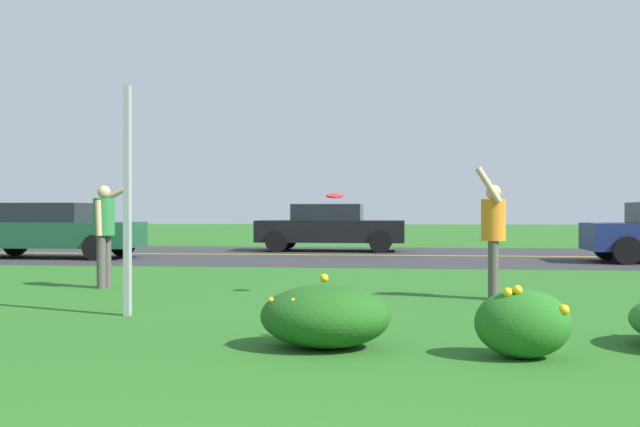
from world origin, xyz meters
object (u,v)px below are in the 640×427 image
(person_thrower_green_shirt, at_px, (104,226))
(person_catcher_orange_shirt, at_px, (493,230))
(car_dark_green_center_left, at_px, (53,230))
(car_black_center_right, at_px, (330,227))
(sign_post_near_path, at_px, (127,201))
(frisbee_red, at_px, (334,196))

(person_thrower_green_shirt, distance_m, person_catcher_orange_shirt, 6.11)
(person_catcher_orange_shirt, relative_size, car_dark_green_center_left, 0.41)
(person_thrower_green_shirt, xyz_separation_m, car_black_center_right, (2.45, 11.59, -0.25))
(person_thrower_green_shirt, bearing_deg, sign_post_near_path, -62.99)
(person_catcher_orange_shirt, distance_m, car_dark_green_center_left, 13.34)
(frisbee_red, relative_size, car_dark_green_center_left, 0.06)
(sign_post_near_path, height_order, car_black_center_right, sign_post_near_path)
(person_thrower_green_shirt, distance_m, car_dark_green_center_left, 8.59)
(car_dark_green_center_left, xyz_separation_m, car_black_center_right, (6.92, 4.26, 0.00))
(person_catcher_orange_shirt, height_order, car_black_center_right, person_catcher_orange_shirt)
(sign_post_near_path, xyz_separation_m, car_dark_green_center_left, (-6.04, 10.41, -0.62))
(frisbee_red, distance_m, car_dark_green_center_left, 11.54)
(person_thrower_green_shirt, relative_size, frisbee_red, 6.46)
(person_thrower_green_shirt, relative_size, car_black_center_right, 0.37)
(person_catcher_orange_shirt, bearing_deg, car_black_center_right, 106.15)
(frisbee_red, bearing_deg, car_dark_green_center_left, 135.87)
(frisbee_red, bearing_deg, car_black_center_right, 96.27)
(person_catcher_orange_shirt, bearing_deg, sign_post_near_path, -153.70)
(sign_post_near_path, relative_size, person_thrower_green_shirt, 1.62)
(sign_post_near_path, bearing_deg, car_black_center_right, 86.58)
(frisbee_red, height_order, car_dark_green_center_left, frisbee_red)
(car_dark_green_center_left, relative_size, car_black_center_right, 1.00)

